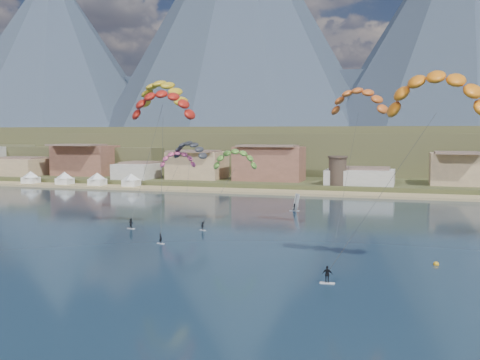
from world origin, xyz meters
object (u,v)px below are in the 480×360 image
object	(u,v)px
kitesurfer_orange	(437,87)
kitesurfer_green	(235,157)
kitesurfer_yellow	(162,90)
buoy	(436,264)
windsurfer	(295,205)
kitesurfer_red	(163,101)
watchtower	(337,170)

from	to	relation	value
kitesurfer_orange	kitesurfer_green	xyz separation A→B (m)	(-34.71, 29.05, -9.95)
kitesurfer_yellow	buoy	size ratio (longest dim) A/B	42.00
kitesurfer_green	windsurfer	world-z (taller)	kitesurfer_green
kitesurfer_green	kitesurfer_orange	bearing A→B (deg)	-39.93
kitesurfer_red	kitesurfer_green	size ratio (longest dim) A/B	1.63
windsurfer	buoy	distance (m)	52.82
kitesurfer_red	kitesurfer_green	xyz separation A→B (m)	(9.18, 12.17, -10.03)
kitesurfer_red	buoy	xyz separation A→B (m)	(44.62, -12.70, -22.72)
kitesurfer_orange	watchtower	bearing A→B (deg)	103.99
kitesurfer_yellow	kitesurfer_red	bearing A→B (deg)	-65.16
kitesurfer_green	kitesurfer_yellow	bearing A→B (deg)	167.10
kitesurfer_red	kitesurfer_orange	distance (m)	47.03
kitesurfer_yellow	kitesurfer_green	bearing A→B (deg)	-12.90
kitesurfer_yellow	windsurfer	bearing A→B (deg)	33.82
kitesurfer_orange	buoy	xyz separation A→B (m)	(0.72, 4.18, -22.64)
watchtower	buoy	size ratio (longest dim) A/B	11.94
kitesurfer_yellow	windsurfer	distance (m)	38.32
kitesurfer_yellow	windsurfer	size ratio (longest dim) A/B	7.86
kitesurfer_orange	buoy	world-z (taller)	kitesurfer_orange
watchtower	kitesurfer_green	world-z (taller)	kitesurfer_green
watchtower	windsurfer	xyz separation A→B (m)	(-3.98, -43.14, -5.15)
kitesurfer_red	kitesurfer_yellow	xyz separation A→B (m)	(-7.39, 15.97, 3.11)
kitesurfer_red	buoy	distance (m)	51.65
watchtower	kitesurfer_orange	bearing A→B (deg)	-76.01
kitesurfer_orange	buoy	bearing A→B (deg)	80.19
watchtower	kitesurfer_yellow	size ratio (longest dim) A/B	0.28
kitesurfer_red	kitesurfer_green	world-z (taller)	kitesurfer_red
kitesurfer_red	kitesurfer_yellow	bearing A→B (deg)	114.84
kitesurfer_red	kitesurfer_orange	world-z (taller)	kitesurfer_orange
buoy	kitesurfer_yellow	bearing A→B (deg)	151.14
watchtower	buoy	xyz separation A→B (m)	(23.71, -88.11, -6.25)
watchtower	kitesurfer_green	xyz separation A→B (m)	(-11.73, -63.23, 6.44)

